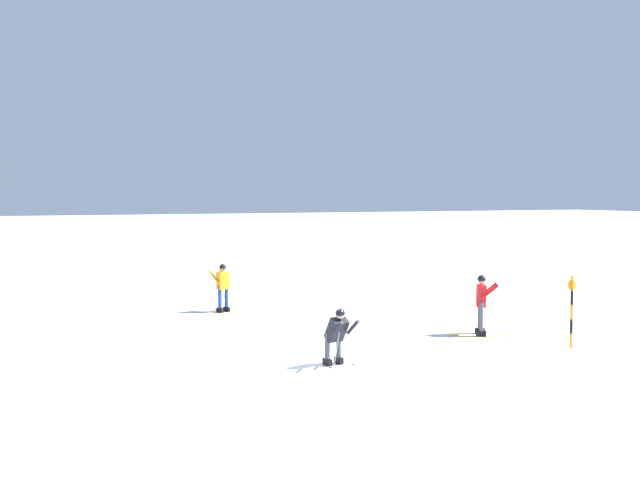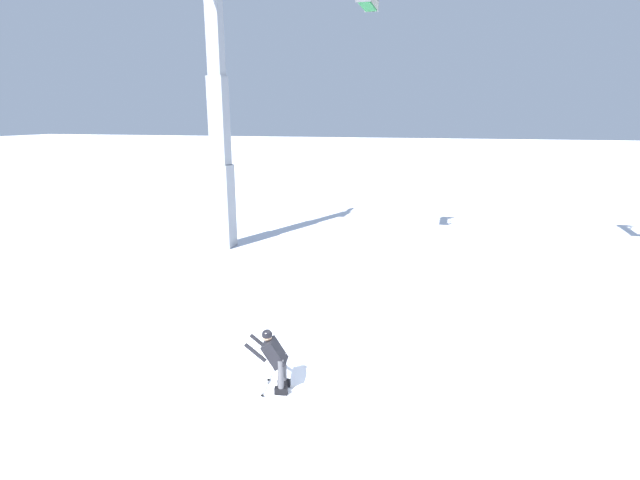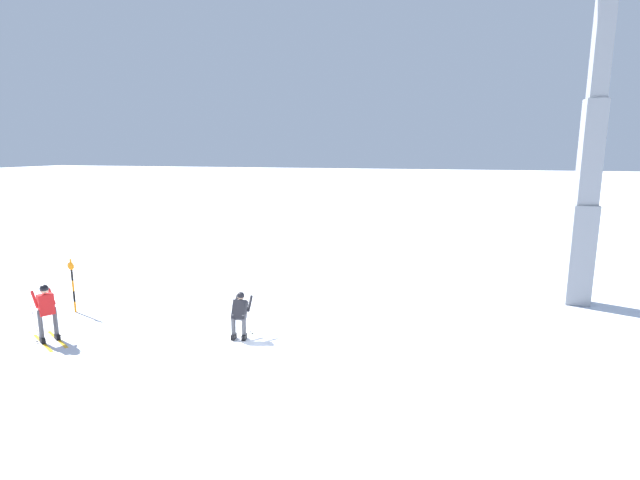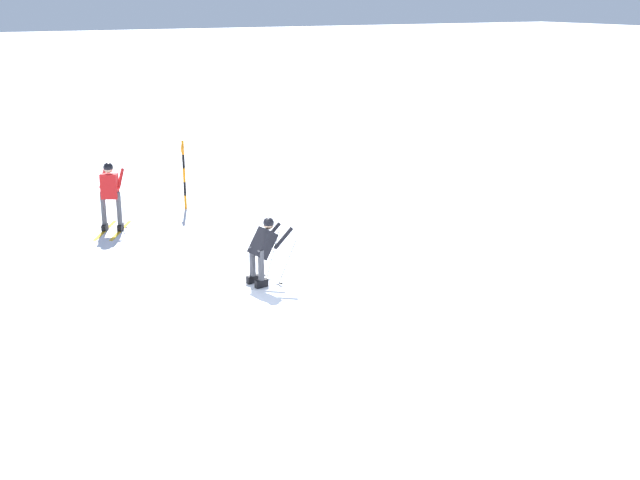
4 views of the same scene
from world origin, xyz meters
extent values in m
plane|color=white|center=(0.00, 0.00, 0.00)|extent=(260.00, 260.00, 0.00)
cube|color=white|center=(-0.80, -0.62, 0.01)|extent=(1.56, 0.32, 0.01)
cube|color=black|center=(-0.80, -0.62, 0.09)|extent=(0.29, 0.15, 0.16)
cylinder|color=#4C4C51|center=(-0.80, -0.62, 0.49)|extent=(0.13, 0.13, 0.65)
cube|color=white|center=(-0.84, -0.29, 0.01)|extent=(1.56, 0.32, 0.01)
cube|color=black|center=(-0.84, -0.29, 0.09)|extent=(0.29, 0.15, 0.16)
cylinder|color=#4C4C51|center=(-0.84, -0.29, 0.49)|extent=(0.13, 0.13, 0.65)
cube|color=black|center=(-0.97, -0.47, 0.90)|extent=(0.59, 0.49, 0.64)
sphere|color=tan|center=(-1.13, -0.50, 1.28)|extent=(0.21, 0.21, 0.21)
sphere|color=black|center=(-1.13, -0.50, 1.31)|extent=(0.23, 0.23, 0.23)
cylinder|color=black|center=(-1.30, -0.75, 1.00)|extent=(0.49, 0.15, 0.42)
cylinder|color=gray|center=(-1.33, -0.81, 0.42)|extent=(0.46, 0.21, 1.10)
cylinder|color=black|center=(-1.15, -0.83, 0.05)|extent=(0.07, 0.07, 0.01)
cylinder|color=black|center=(-1.37, -0.30, 1.00)|extent=(0.49, 0.15, 0.42)
cylinder|color=gray|center=(-1.41, -0.26, 0.42)|extent=(0.49, 0.07, 1.10)
cylinder|color=black|center=(-1.25, -0.19, 0.05)|extent=(0.07, 0.07, 0.01)
cube|color=gray|center=(-7.45, 10.41, 1.88)|extent=(0.85, 0.85, 3.75)
cube|color=gray|center=(-7.45, 10.41, 5.63)|extent=(0.71, 0.71, 3.75)
cube|color=gray|center=(-7.45, 10.41, 9.38)|extent=(0.58, 0.58, 3.75)
cube|color=#1E6633|center=(-1.05, 10.41, 9.90)|extent=(0.45, 1.83, 0.06)
cube|color=#4C4F54|center=(-1.05, 11.33, 10.18)|extent=(0.57, 0.05, 0.63)
camera|label=1|loc=(-16.63, 6.71, 4.17)|focal=40.49mm
camera|label=2|loc=(2.48, -9.49, 5.84)|focal=27.44mm
camera|label=3|loc=(11.80, 5.56, 5.76)|focal=26.65mm
camera|label=4|loc=(5.48, 14.08, 5.83)|focal=44.96mm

